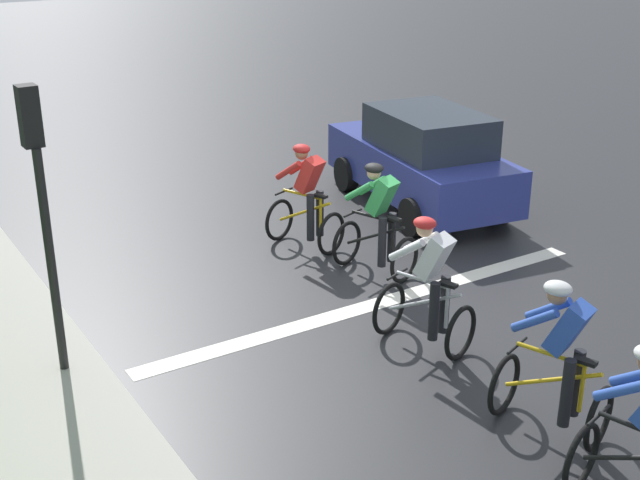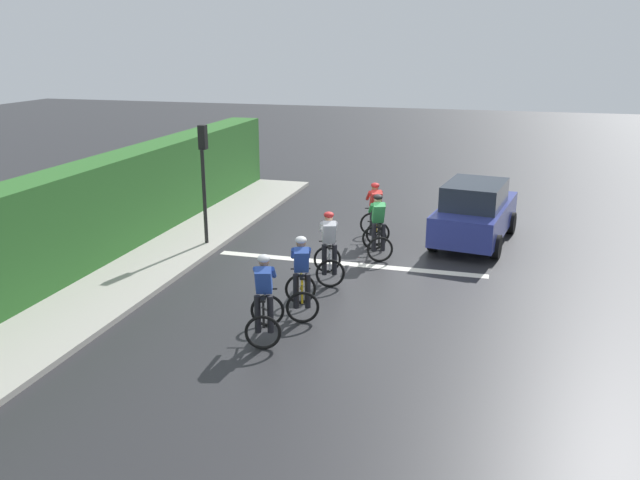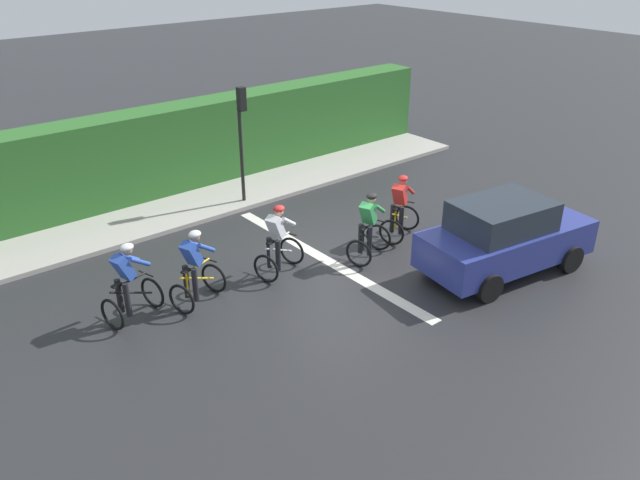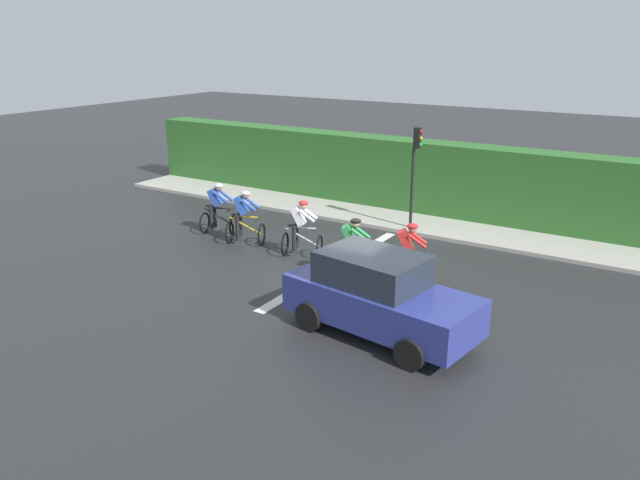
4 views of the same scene
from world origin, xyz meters
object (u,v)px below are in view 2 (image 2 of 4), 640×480
object	(u,v)px
cyclist_fourth	(378,227)
traffic_light_near_crossing	(204,167)
cyclist_second	(301,278)
car_navy	(475,212)
cyclist_lead	(264,300)
cyclist_trailing	(375,213)
cyclist_mid	(329,248)

from	to	relation	value
cyclist_fourth	traffic_light_near_crossing	size ratio (longest dim) A/B	0.50
cyclist_second	traffic_light_near_crossing	size ratio (longest dim) A/B	0.50
cyclist_second	car_navy	distance (m)	6.92
cyclist_lead	cyclist_trailing	xyz separation A→B (m)	(-0.79, -6.87, 0.00)
traffic_light_near_crossing	cyclist_second	bearing A→B (deg)	135.91
car_navy	traffic_light_near_crossing	bearing A→B (deg)	18.40
cyclist_mid	cyclist_fourth	world-z (taller)	same
traffic_light_near_crossing	car_navy	bearing A→B (deg)	-161.60
cyclist_mid	traffic_light_near_crossing	xyz separation A→B (m)	(3.94, -1.70, 1.43)
cyclist_mid	cyclist_second	bearing A→B (deg)	89.02
cyclist_second	traffic_light_near_crossing	bearing A→B (deg)	-44.09
traffic_light_near_crossing	cyclist_lead	bearing A→B (deg)	125.09
cyclist_mid	cyclist_trailing	bearing A→B (deg)	-97.04
cyclist_mid	cyclist_fourth	distance (m)	2.22
cyclist_second	cyclist_trailing	size ratio (longest dim) A/B	1.00
cyclist_lead	car_navy	xyz separation A→B (m)	(-3.51, -7.45, 0.08)
cyclist_mid	traffic_light_near_crossing	bearing A→B (deg)	-23.37
cyclist_trailing	car_navy	world-z (taller)	car_navy
cyclist_lead	cyclist_second	bearing A→B (deg)	-103.88
cyclist_lead	cyclist_mid	distance (m)	3.41
cyclist_second	cyclist_mid	xyz separation A→B (m)	(-0.04, -2.08, 0.00)
cyclist_lead	cyclist_fourth	xyz separation A→B (m)	(-1.13, -5.48, 0.00)
cyclist_trailing	car_navy	distance (m)	2.79
traffic_light_near_crossing	cyclist_mid	bearing A→B (deg)	156.63
cyclist_lead	cyclist_fourth	bearing A→B (deg)	-101.67
cyclist_second	cyclist_fourth	size ratio (longest dim) A/B	1.00
cyclist_lead	cyclist_trailing	bearing A→B (deg)	-96.56
cyclist_fourth	cyclist_trailing	distance (m)	1.44
cyclist_lead	cyclist_mid	xyz separation A→B (m)	(-0.36, -3.39, 0.00)
cyclist_fourth	cyclist_trailing	size ratio (longest dim) A/B	1.00
traffic_light_near_crossing	cyclist_fourth	bearing A→B (deg)	-175.36
cyclist_lead	car_navy	world-z (taller)	car_navy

